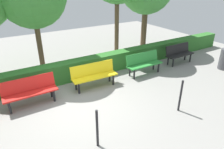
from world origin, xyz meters
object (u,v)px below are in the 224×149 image
at_px(bench_black, 179,53).
at_px(bench_green, 144,62).
at_px(bench_red, 30,90).
at_px(bench_yellow, 94,74).

distance_m(bench_black, bench_green, 2.13).
bearing_deg(bench_black, bench_green, 1.30).
bearing_deg(bench_red, bench_green, 179.17).
height_order(bench_black, bench_yellow, bench_yellow).
xyz_separation_m(bench_green, bench_yellow, (2.23, -0.05, 0.00)).
bearing_deg(bench_black, bench_yellow, -0.35).
xyz_separation_m(bench_green, bench_red, (4.43, -0.05, 0.00)).
relative_size(bench_black, bench_red, 0.91).
xyz_separation_m(bench_black, bench_red, (6.56, 0.02, 0.00)).
height_order(bench_black, bench_green, same).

